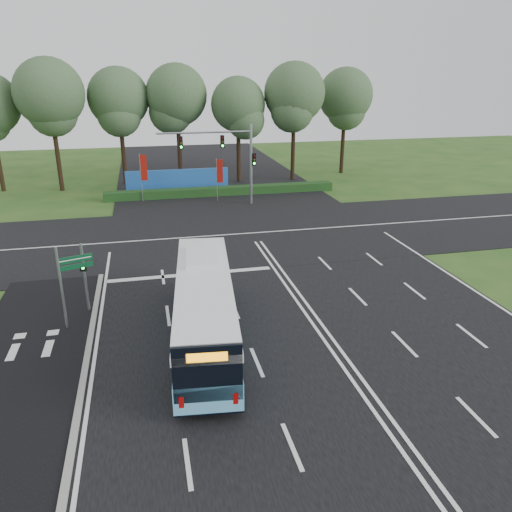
{
  "coord_description": "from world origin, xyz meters",
  "views": [
    {
      "loc": [
        -7.22,
        -22.14,
        11.2
      ],
      "look_at": [
        -1.75,
        2.0,
        2.02
      ],
      "focal_mm": 35.0,
      "sensor_mm": 36.0,
      "label": 1
    }
  ],
  "objects": [
    {
      "name": "ground",
      "position": [
        0.0,
        0.0,
        0.0
      ],
      "size": [
        120.0,
        120.0,
        0.0
      ],
      "primitive_type": "plane",
      "color": "#254D19",
      "rests_on": "ground"
    },
    {
      "name": "road_main",
      "position": [
        0.0,
        0.0,
        0.02
      ],
      "size": [
        20.0,
        120.0,
        0.04
      ],
      "primitive_type": "cube",
      "color": "black",
      "rests_on": "ground"
    },
    {
      "name": "road_cross",
      "position": [
        0.0,
        12.0,
        0.03
      ],
      "size": [
        120.0,
        14.0,
        0.05
      ],
      "primitive_type": "cube",
      "color": "black",
      "rests_on": "ground"
    },
    {
      "name": "bike_path",
      "position": [
        -12.5,
        -3.0,
        0.03
      ],
      "size": [
        5.0,
        18.0,
        0.06
      ],
      "primitive_type": "cube",
      "color": "black",
      "rests_on": "ground"
    },
    {
      "name": "kerb_strip",
      "position": [
        -10.1,
        -3.0,
        0.06
      ],
      "size": [
        0.25,
        18.0,
        0.12
      ],
      "primitive_type": "cube",
      "color": "gray",
      "rests_on": "ground"
    },
    {
      "name": "city_bus",
      "position": [
        -5.11,
        -2.78,
        1.64
      ],
      "size": [
        3.55,
        11.5,
        3.25
      ],
      "rotation": [
        0.0,
        0.0,
        -0.11
      ],
      "color": "#66BEEC",
      "rests_on": "ground"
    },
    {
      "name": "pedestrian_signal",
      "position": [
        -10.4,
        1.42,
        1.93
      ],
      "size": [
        0.31,
        0.42,
        3.53
      ],
      "rotation": [
        0.0,
        0.0,
        -0.19
      ],
      "color": "gray",
      "rests_on": "ground"
    },
    {
      "name": "street_sign",
      "position": [
        -10.9,
        -0.11,
        2.53
      ],
      "size": [
        1.5,
        0.56,
        4.01
      ],
      "rotation": [
        0.0,
        0.0,
        0.32
      ],
      "color": "gray",
      "rests_on": "ground"
    },
    {
      "name": "banner_flag_left",
      "position": [
        -7.26,
        23.73,
        2.83
      ],
      "size": [
        0.62,
        0.21,
        4.33
      ],
      "rotation": [
        0.0,
        0.0,
        -0.26
      ],
      "color": "gray",
      "rests_on": "ground"
    },
    {
      "name": "banner_flag_mid",
      "position": [
        -0.59,
        22.2,
        2.57
      ],
      "size": [
        0.56,
        0.2,
        3.9
      ],
      "rotation": [
        0.0,
        0.0,
        -0.28
      ],
      "color": "gray",
      "rests_on": "ground"
    },
    {
      "name": "traffic_light_gantry",
      "position": [
        0.21,
        20.5,
        4.66
      ],
      "size": [
        8.41,
        0.28,
        7.0
      ],
      "color": "gray",
      "rests_on": "ground"
    },
    {
      "name": "hedge",
      "position": [
        0.0,
        24.5,
        0.4
      ],
      "size": [
        22.0,
        1.2,
        0.8
      ],
      "primitive_type": "cube",
      "color": "#173B15",
      "rests_on": "ground"
    },
    {
      "name": "blue_hoarding",
      "position": [
        -4.0,
        27.0,
        1.1
      ],
      "size": [
        10.0,
        0.3,
        2.2
      ],
      "primitive_type": "cube",
      "color": "#1F57AC",
      "rests_on": "ground"
    },
    {
      "name": "eucalyptus_row",
      "position": [
        -3.17,
        31.17,
        8.76
      ],
      "size": [
        42.43,
        8.94,
        12.58
      ],
      "color": "black",
      "rests_on": "ground"
    }
  ]
}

